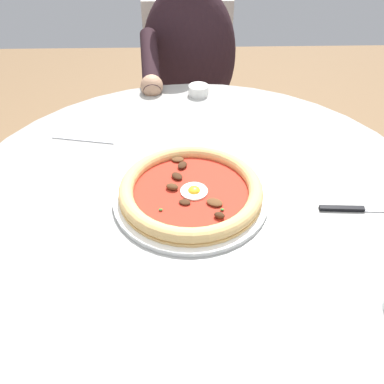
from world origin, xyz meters
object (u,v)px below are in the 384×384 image
at_px(pizza_on_plate, 191,191).
at_px(fork_utensil, 83,140).
at_px(steak_knife, 359,209).
at_px(ramekin_capers, 199,90).
at_px(diner_person, 189,108).
at_px(cafe_chair_diner, 189,89).
at_px(dining_table, 196,231).

bearing_deg(pizza_on_plate, fork_utensil, -40.88).
xyz_separation_m(steak_knife, ramekin_capers, (0.30, -0.54, 0.01)).
relative_size(pizza_on_plate, steak_knife, 1.42).
distance_m(fork_utensil, diner_person, 0.68).
xyz_separation_m(pizza_on_plate, diner_person, (-0.01, -0.82, -0.23)).
bearing_deg(cafe_chair_diner, pizza_on_plate, 89.05).
bearing_deg(steak_knife, ramekin_capers, -60.93).
distance_m(steak_knife, cafe_chair_diner, 1.07).
relative_size(dining_table, ramekin_capers, 17.09).
bearing_deg(steak_knife, dining_table, -16.72).
bearing_deg(ramekin_capers, dining_table, 87.11).
relative_size(fork_utensil, cafe_chair_diner, 0.19).
height_order(diner_person, cafe_chair_diner, diner_person).
height_order(steak_knife, ramekin_capers, ramekin_capers).
bearing_deg(dining_table, ramekin_capers, -92.89).
height_order(pizza_on_plate, diner_person, diner_person).
bearing_deg(dining_table, diner_person, -90.00).
height_order(pizza_on_plate, cafe_chair_diner, cafe_chair_diner).
bearing_deg(pizza_on_plate, dining_table, -106.23).
relative_size(dining_table, steak_knife, 4.64).
xyz_separation_m(diner_person, cafe_chair_diner, (-0.00, -0.14, 0.02)).
bearing_deg(dining_table, cafe_chair_diner, -90.12).
bearing_deg(dining_table, fork_utensil, -33.08).
xyz_separation_m(ramekin_capers, fork_utensil, (0.30, 0.26, -0.01)).
xyz_separation_m(steak_knife, diner_person, (0.32, -0.86, -0.22)).
bearing_deg(steak_knife, fork_utensil, -24.92).
distance_m(dining_table, pizza_on_plate, 0.18).
bearing_deg(dining_table, pizza_on_plate, 73.77).
distance_m(ramekin_capers, cafe_chair_diner, 0.52).
height_order(steak_knife, cafe_chair_diner, cafe_chair_diner).
bearing_deg(dining_table, steak_knife, 163.28).
bearing_deg(steak_knife, cafe_chair_diner, -72.45).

